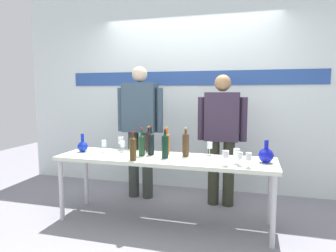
{
  "coord_description": "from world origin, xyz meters",
  "views": [
    {
      "loc": [
        0.9,
        -3.07,
        1.42
      ],
      "look_at": [
        0.0,
        0.15,
        1.05
      ],
      "focal_mm": 32.42,
      "sensor_mm": 36.0,
      "label": 1
    }
  ],
  "objects_px": {
    "display_table": "(164,163)",
    "presenter_right": "(222,132)",
    "wine_glass_left_1": "(104,144)",
    "wine_glass_right_1": "(210,146)",
    "wine_bottle_6": "(133,148)",
    "wine_glass_left_0": "(121,141)",
    "wine_bottle_0": "(165,145)",
    "presenter_left": "(140,123)",
    "wine_glass_right_0": "(237,153)",
    "decanter_blue_right": "(266,155)",
    "wine_glass_right_3": "(226,155)",
    "wine_glass_left_2": "(123,144)",
    "decanter_blue_left": "(83,146)",
    "wine_bottle_4": "(149,141)",
    "wine_bottle_2": "(186,144)",
    "wine_bottle_3": "(151,143)",
    "wine_glass_right_2": "(240,156)",
    "wine_glass_right_4": "(249,157)",
    "wine_bottle_5": "(167,143)",
    "wine_bottle_1": "(142,144)"
  },
  "relations": [
    {
      "from": "wine_glass_right_1",
      "to": "wine_bottle_0",
      "type": "bearing_deg",
      "value": -147.86
    },
    {
      "from": "display_table",
      "to": "wine_glass_left_1",
      "type": "height_order",
      "value": "wine_glass_left_1"
    },
    {
      "from": "wine_bottle_1",
      "to": "wine_glass_left_0",
      "type": "distance_m",
      "value": 0.43
    },
    {
      "from": "decanter_blue_right",
      "to": "wine_bottle_1",
      "type": "height_order",
      "value": "wine_bottle_1"
    },
    {
      "from": "wine_bottle_6",
      "to": "wine_glass_left_0",
      "type": "relative_size",
      "value": 1.85
    },
    {
      "from": "decanter_blue_left",
      "to": "wine_glass_left_1",
      "type": "height_order",
      "value": "decanter_blue_left"
    },
    {
      "from": "wine_bottle_2",
      "to": "wine_bottle_4",
      "type": "distance_m",
      "value": 0.49
    },
    {
      "from": "wine_glass_left_1",
      "to": "wine_glass_right_1",
      "type": "distance_m",
      "value": 1.23
    },
    {
      "from": "wine_bottle_3",
      "to": "wine_glass_left_0",
      "type": "height_order",
      "value": "wine_bottle_3"
    },
    {
      "from": "display_table",
      "to": "presenter_right",
      "type": "xyz_separation_m",
      "value": [
        0.54,
        0.7,
        0.26
      ]
    },
    {
      "from": "decanter_blue_right",
      "to": "wine_glass_right_3",
      "type": "relative_size",
      "value": 1.54
    },
    {
      "from": "wine_bottle_0",
      "to": "wine_glass_right_3",
      "type": "bearing_deg",
      "value": -15.13
    },
    {
      "from": "presenter_left",
      "to": "wine_glass_right_0",
      "type": "distance_m",
      "value": 1.53
    },
    {
      "from": "wine_bottle_4",
      "to": "wine_glass_right_2",
      "type": "distance_m",
      "value": 1.14
    },
    {
      "from": "wine_bottle_2",
      "to": "wine_glass_right_0",
      "type": "xyz_separation_m",
      "value": [
        0.55,
        -0.2,
        -0.03
      ]
    },
    {
      "from": "wine_glass_left_1",
      "to": "wine_glass_right_1",
      "type": "relative_size",
      "value": 0.94
    },
    {
      "from": "wine_glass_left_1",
      "to": "wine_glass_right_0",
      "type": "height_order",
      "value": "wine_glass_right_0"
    },
    {
      "from": "wine_bottle_4",
      "to": "wine_glass_left_0",
      "type": "relative_size",
      "value": 1.87
    },
    {
      "from": "wine_bottle_6",
      "to": "wine_glass_right_4",
      "type": "distance_m",
      "value": 1.15
    },
    {
      "from": "decanter_blue_right",
      "to": "wine_glass_right_4",
      "type": "bearing_deg",
      "value": -123.53
    },
    {
      "from": "display_table",
      "to": "wine_bottle_6",
      "type": "bearing_deg",
      "value": -139.73
    },
    {
      "from": "decanter_blue_right",
      "to": "wine_glass_left_1",
      "type": "distance_m",
      "value": 1.81
    },
    {
      "from": "wine_glass_left_2",
      "to": "wine_glass_right_1",
      "type": "relative_size",
      "value": 0.86
    },
    {
      "from": "wine_bottle_4",
      "to": "wine_bottle_0",
      "type": "bearing_deg",
      "value": -44.36
    },
    {
      "from": "wine_bottle_2",
      "to": "wine_glass_left_1",
      "type": "relative_size",
      "value": 2.25
    },
    {
      "from": "wine_bottle_1",
      "to": "wine_glass_right_4",
      "type": "height_order",
      "value": "wine_bottle_1"
    },
    {
      "from": "wine_glass_right_0",
      "to": "presenter_left",
      "type": "bearing_deg",
      "value": 149.06
    },
    {
      "from": "wine_bottle_4",
      "to": "wine_glass_left_0",
      "type": "bearing_deg",
      "value": 178.96
    },
    {
      "from": "decanter_blue_right",
      "to": "wine_glass_left_0",
      "type": "distance_m",
      "value": 1.67
    },
    {
      "from": "wine_bottle_0",
      "to": "wine_glass_right_0",
      "type": "xyz_separation_m",
      "value": [
        0.74,
        -0.05,
        -0.03
      ]
    },
    {
      "from": "decanter_blue_left",
      "to": "wine_bottle_4",
      "type": "distance_m",
      "value": 0.78
    },
    {
      "from": "wine_glass_left_0",
      "to": "wine_glass_right_0",
      "type": "distance_m",
      "value": 1.42
    },
    {
      "from": "wine_bottle_2",
      "to": "wine_bottle_5",
      "type": "bearing_deg",
      "value": 167.87
    },
    {
      "from": "wine_glass_left_1",
      "to": "wine_bottle_0",
      "type": "bearing_deg",
      "value": -9.2
    },
    {
      "from": "presenter_left",
      "to": "wine_glass_right_0",
      "type": "bearing_deg",
      "value": -30.94
    },
    {
      "from": "display_table",
      "to": "wine_glass_left_0",
      "type": "relative_size",
      "value": 14.43
    },
    {
      "from": "wine_glass_right_1",
      "to": "wine_glass_right_2",
      "type": "xyz_separation_m",
      "value": [
        0.34,
        -0.41,
        -0.01
      ]
    },
    {
      "from": "presenter_right",
      "to": "wine_bottle_0",
      "type": "relative_size",
      "value": 5.2
    },
    {
      "from": "wine_glass_right_0",
      "to": "wine_glass_right_4",
      "type": "height_order",
      "value": "wine_glass_right_0"
    },
    {
      "from": "wine_glass_right_3",
      "to": "wine_bottle_2",
      "type": "bearing_deg",
      "value": 144.64
    },
    {
      "from": "wine_bottle_6",
      "to": "wine_glass_left_0",
      "type": "bearing_deg",
      "value": 126.18
    },
    {
      "from": "wine_bottle_2",
      "to": "wine_bottle_4",
      "type": "bearing_deg",
      "value": 165.08
    },
    {
      "from": "wine_bottle_3",
      "to": "wine_glass_right_0",
      "type": "bearing_deg",
      "value": -10.43
    },
    {
      "from": "decanter_blue_right",
      "to": "wine_bottle_1",
      "type": "xyz_separation_m",
      "value": [
        -1.3,
        -0.02,
        0.05
      ]
    },
    {
      "from": "wine_bottle_0",
      "to": "wine_glass_left_1",
      "type": "relative_size",
      "value": 2.25
    },
    {
      "from": "presenter_left",
      "to": "wine_glass_right_3",
      "type": "height_order",
      "value": "presenter_left"
    },
    {
      "from": "decanter_blue_right",
      "to": "wine_bottle_5",
      "type": "relative_size",
      "value": 0.74
    },
    {
      "from": "wine_bottle_6",
      "to": "wine_glass_left_0",
      "type": "xyz_separation_m",
      "value": [
        -0.35,
        0.48,
        -0.01
      ]
    },
    {
      "from": "display_table",
      "to": "wine_glass_right_3",
      "type": "relative_size",
      "value": 15.9
    },
    {
      "from": "decanter_blue_left",
      "to": "wine_glass_right_3",
      "type": "distance_m",
      "value": 1.69
    }
  ]
}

